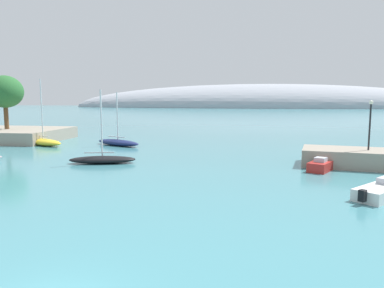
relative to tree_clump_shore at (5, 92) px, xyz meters
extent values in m
cube|color=gray|center=(-0.76, 0.41, -6.53)|extent=(17.78, 12.80, 1.77)
cylinder|color=brown|center=(0.00, 0.00, -3.95)|extent=(0.65, 0.65, 3.39)
ellipsoid|color=#28602D|center=(0.00, 0.00, 0.04)|extent=(5.41, 5.41, 4.87)
ellipsoid|color=#999EA8|center=(41.58, 216.10, -7.42)|extent=(276.67, 64.09, 33.04)
ellipsoid|color=yellow|center=(8.77, -4.53, -6.95)|extent=(7.45, 4.81, 0.94)
cylinder|color=silver|center=(8.77, -4.53, -2.42)|extent=(0.16, 0.16, 8.13)
cube|color=silver|center=(8.47, -4.40, -6.13)|extent=(3.03, 1.45, 0.10)
ellipsoid|color=navy|center=(18.94, -2.87, -7.01)|extent=(7.74, 5.25, 0.83)
cylinder|color=silver|center=(18.94, -2.87, -3.36)|extent=(0.16, 0.16, 6.46)
cube|color=silver|center=(18.63, -2.72, -6.24)|extent=(3.12, 1.64, 0.10)
ellipsoid|color=black|center=(22.49, -16.40, -7.05)|extent=(6.83, 3.44, 0.73)
cylinder|color=silver|center=(22.49, -16.40, -3.40)|extent=(0.15, 0.15, 6.57)
cube|color=silver|center=(22.20, -16.47, -6.34)|extent=(2.89, 0.80, 0.10)
cube|color=white|center=(45.73, -25.26, -7.03)|extent=(4.67, 5.01, 0.78)
cube|color=black|center=(43.90, -27.37, -6.83)|extent=(0.56, 0.57, 0.71)
cube|color=red|center=(43.52, -16.34, -7.00)|extent=(3.21, 4.27, 0.84)
cube|color=black|center=(44.55, -14.34, -6.79)|extent=(0.52, 0.56, 0.75)
cube|color=#B2B7C1|center=(43.24, -16.88, -6.38)|extent=(1.26, 1.28, 0.40)
cylinder|color=black|center=(47.90, -14.40, -3.64)|extent=(0.16, 0.16, 4.25)
sphere|color=#EAEACC|center=(47.90, -14.40, -1.34)|extent=(0.36, 0.36, 0.36)
camera|label=1|loc=(37.30, -50.43, -0.97)|focal=34.27mm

